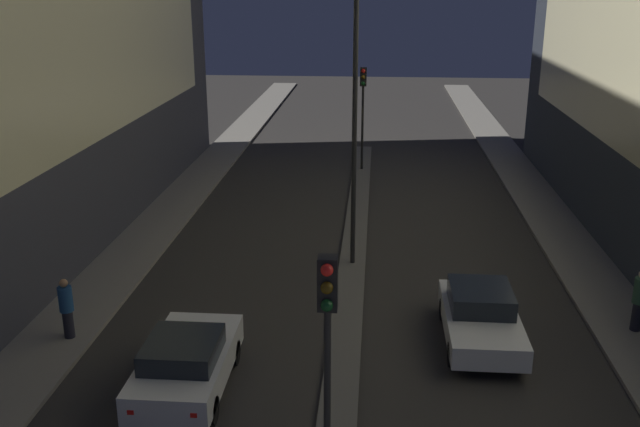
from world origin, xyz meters
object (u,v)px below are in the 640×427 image
(car_left_lane, at_px, (186,363))
(car_right_lane, at_px, (481,316))
(street_lamp, at_px, (356,59))
(pedestrian_on_left_sidewalk, at_px, (66,307))
(traffic_light_mid, at_px, (363,96))
(pedestrian_on_right_sidewalk, at_px, (639,299))
(traffic_light_near, at_px, (327,337))

(car_left_lane, height_order, car_right_lane, car_left_lane)
(street_lamp, relative_size, pedestrian_on_left_sidewalk, 5.83)
(car_left_lane, bearing_deg, car_right_lane, 22.82)
(traffic_light_mid, relative_size, pedestrian_on_right_sidewalk, 2.89)
(traffic_light_mid, height_order, car_left_lane, traffic_light_mid)
(pedestrian_on_right_sidewalk, bearing_deg, car_right_lane, -169.89)
(car_left_lane, bearing_deg, pedestrian_on_right_sidewalk, 18.25)
(traffic_light_mid, height_order, car_right_lane, traffic_light_mid)
(car_right_lane, bearing_deg, pedestrian_on_right_sidewalk, 10.11)
(traffic_light_near, distance_m, traffic_light_mid, 24.88)
(traffic_light_mid, xyz_separation_m, car_left_lane, (-3.61, -20.68, -3.07))
(traffic_light_mid, xyz_separation_m, pedestrian_on_left_sidewalk, (-7.41, -18.53, -2.82))
(car_right_lane, bearing_deg, traffic_light_mid, 101.55)
(traffic_light_mid, bearing_deg, street_lamp, -90.00)
(street_lamp, relative_size, car_right_lane, 2.37)
(car_left_lane, height_order, pedestrian_on_left_sidewalk, pedestrian_on_left_sidewalk)
(pedestrian_on_right_sidewalk, bearing_deg, pedestrian_on_left_sidewalk, -173.84)
(traffic_light_near, height_order, pedestrian_on_right_sidewalk, traffic_light_near)
(car_left_lane, xyz_separation_m, car_right_lane, (7.21, 3.04, -0.02))
(pedestrian_on_left_sidewalk, bearing_deg, pedestrian_on_right_sidewalk, 6.16)
(street_lamp, bearing_deg, car_right_lane, -54.57)
(car_left_lane, bearing_deg, street_lamp, 66.01)
(car_left_lane, distance_m, car_right_lane, 7.83)
(traffic_light_mid, bearing_deg, car_right_lane, -78.45)
(traffic_light_near, relative_size, traffic_light_mid, 1.00)
(pedestrian_on_right_sidewalk, bearing_deg, street_lamp, 151.60)
(traffic_light_mid, bearing_deg, pedestrian_on_left_sidewalk, -111.79)
(traffic_light_mid, bearing_deg, pedestrian_on_right_sidewalk, -64.79)
(pedestrian_on_left_sidewalk, bearing_deg, traffic_light_mid, 68.21)
(traffic_light_near, distance_m, car_left_lane, 6.33)
(car_right_lane, xyz_separation_m, pedestrian_on_right_sidewalk, (4.34, 0.77, 0.31))
(pedestrian_on_left_sidewalk, bearing_deg, street_lamp, 38.78)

